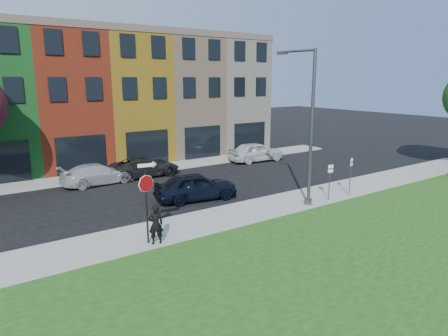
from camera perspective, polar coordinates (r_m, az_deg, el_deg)
ground at (r=18.59m, az=10.22°, el=-8.65°), size 120.00×120.00×0.00m
sidewalk_near at (r=21.91m, az=8.45°, el=-5.10°), size 40.00×3.00×0.12m
sidewalk_far at (r=29.50m, az=-15.16°, el=-0.78°), size 40.00×2.40×0.12m
rowhouse_block at (r=34.83m, az=-18.32°, el=9.23°), size 30.00×10.12×10.00m
stop_sign at (r=16.10m, az=-11.09°, el=-2.53°), size 1.04×0.20×3.43m
man at (r=16.48m, az=-9.73°, el=-7.96°), size 0.78×0.67×1.64m
sedan_near at (r=22.45m, az=-4.04°, el=-2.62°), size 3.38×5.24×1.58m
parked_car_silver at (r=27.00m, az=-17.61°, el=-0.82°), size 2.57×4.92×1.35m
parked_car_dark at (r=28.40m, az=-11.25°, el=0.17°), size 2.42×4.91×1.34m
parked_car_white at (r=33.02m, az=4.60°, el=2.34°), size 2.56×4.95×1.60m
street_lamp at (r=21.18m, az=11.95°, el=5.57°), size 0.64×2.57×8.05m
parking_sign_a at (r=22.63m, az=14.89°, el=-1.26°), size 0.32×0.12×2.06m
parking_sign_b at (r=23.75m, az=17.64°, el=-0.49°), size 0.31×0.12×2.28m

